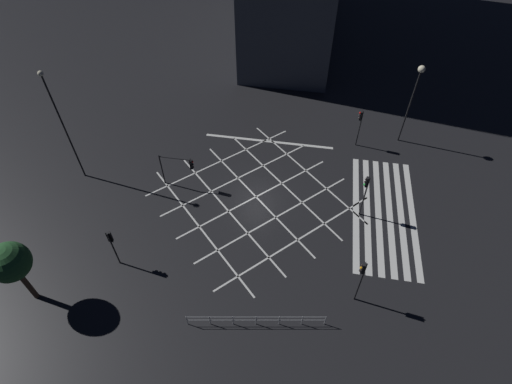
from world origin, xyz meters
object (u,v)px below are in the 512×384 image
at_px(traffic_light_se_cross, 360,121).
at_px(traffic_light_median_north, 179,165).
at_px(street_lamp_west, 416,85).
at_px(street_lamp_east, 60,117).
at_px(street_tree_near, 10,263).
at_px(traffic_light_nw_main, 112,241).
at_px(traffic_light_sw_cross, 362,275).
at_px(traffic_light_median_south, 365,189).

bearing_deg(traffic_light_se_cross, traffic_light_median_north, 28.41).
xyz_separation_m(traffic_light_se_cross, street_lamp_west, (1.41, -4.17, 3.36)).
height_order(traffic_light_se_cross, street_lamp_east, street_lamp_east).
bearing_deg(traffic_light_median_north, street_lamp_east, -178.16).
bearing_deg(street_tree_near, street_lamp_west, -50.35).
height_order(traffic_light_nw_main, street_lamp_west, street_lamp_west).
bearing_deg(street_lamp_east, street_tree_near, -169.68).
height_order(traffic_light_sw_cross, street_lamp_west, street_lamp_west).
bearing_deg(street_lamp_east, traffic_light_se_cross, -70.80).
bearing_deg(traffic_light_sw_cross, traffic_light_se_cross, -90.44).
distance_m(street_lamp_west, street_tree_near, 33.47).
relative_size(traffic_light_nw_main, street_tree_near, 0.64).
xyz_separation_m(traffic_light_nw_main, street_lamp_west, (17.71, -21.17, 3.62)).
relative_size(traffic_light_se_cross, street_tree_near, 0.70).
bearing_deg(street_lamp_west, traffic_light_sw_cross, 166.49).
bearing_deg(traffic_light_median_south, street_lamp_west, -110.95).
distance_m(traffic_light_sw_cross, traffic_light_nw_main, 16.88).
relative_size(street_lamp_east, street_tree_near, 1.86).
bearing_deg(street_tree_near, traffic_light_nw_main, -51.58).
xyz_separation_m(street_lamp_east, street_tree_near, (-11.67, -2.13, -2.17)).
height_order(traffic_light_sw_cross, traffic_light_nw_main, traffic_light_sw_cross).
relative_size(street_lamp_west, street_tree_near, 1.44).
xyz_separation_m(traffic_light_sw_cross, street_tree_near, (-3.43, 21.43, 1.10)).
height_order(traffic_light_median_south, street_lamp_east, street_lamp_east).
bearing_deg(street_tree_near, traffic_light_median_south, -62.93).
distance_m(traffic_light_median_south, traffic_light_median_north, 15.03).
bearing_deg(traffic_light_median_south, traffic_light_nw_main, 23.59).
height_order(traffic_light_se_cross, traffic_light_median_north, traffic_light_se_cross).
xyz_separation_m(traffic_light_median_south, street_lamp_west, (10.16, -3.89, 3.13)).
distance_m(traffic_light_se_cross, traffic_light_sw_cross, 16.49).
bearing_deg(traffic_light_median_south, traffic_light_median_north, -3.04).
height_order(traffic_light_median_north, street_lamp_east, street_lamp_east).
relative_size(traffic_light_sw_cross, street_tree_near, 0.78).
relative_size(traffic_light_sw_cross, street_lamp_east, 0.42).
height_order(traffic_light_se_cross, traffic_light_nw_main, traffic_light_se_cross).
xyz_separation_m(traffic_light_nw_main, street_lamp_east, (8.05, 6.68, 3.84)).
bearing_deg(street_lamp_east, street_lamp_west, -70.88).
distance_m(street_lamp_east, street_lamp_west, 29.48).
bearing_deg(traffic_light_median_south, street_lamp_east, -1.21).
xyz_separation_m(traffic_light_sw_cross, traffic_light_median_north, (8.53, 14.59, -0.71)).
bearing_deg(traffic_light_sw_cross, street_lamp_east, -19.28).
bearing_deg(traffic_light_se_cross, traffic_light_nw_main, 43.80).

